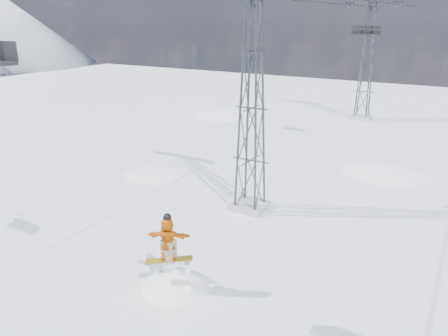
# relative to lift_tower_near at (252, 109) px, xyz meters

# --- Properties ---
(ground) EXTENTS (120.00, 120.00, 0.00)m
(ground) POSITION_rel_lift_tower_near_xyz_m (-0.80, -8.00, -5.47)
(ground) COLOR white
(ground) RESTS_ON ground
(snow_terrain) EXTENTS (39.00, 37.00, 22.00)m
(snow_terrain) POSITION_rel_lift_tower_near_xyz_m (-5.57, 13.24, -15.06)
(snow_terrain) COLOR white
(snow_terrain) RESTS_ON ground
(lift_tower_near) EXTENTS (5.20, 1.80, 11.43)m
(lift_tower_near) POSITION_rel_lift_tower_near_xyz_m (0.00, 0.00, 0.00)
(lift_tower_near) COLOR #999999
(lift_tower_near) RESTS_ON ground
(lift_tower_far) EXTENTS (5.20, 1.80, 11.43)m
(lift_tower_far) POSITION_rel_lift_tower_near_xyz_m (0.00, 25.00, 0.00)
(lift_tower_far) COLOR #999999
(lift_tower_far) RESTS_ON ground
(haul_cables) EXTENTS (4.46, 51.00, 0.06)m
(haul_cables) POSITION_rel_lift_tower_near_xyz_m (0.00, 11.50, 5.38)
(haul_cables) COLOR black
(haul_cables) RESTS_ON ground
(snowboarder_jump) EXTENTS (4.40, 4.40, 7.14)m
(snowboarder_jump) POSITION_rel_lift_tower_near_xyz_m (0.73, -7.88, -7.09)
(snowboarder_jump) COLOR white
(snowboarder_jump) RESTS_ON ground
(lift_chair_mid) EXTENTS (2.02, 0.58, 2.51)m
(lift_chair_mid) POSITION_rel_lift_tower_near_xyz_m (2.20, 13.30, 3.37)
(lift_chair_mid) COLOR black
(lift_chair_mid) RESTS_ON ground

